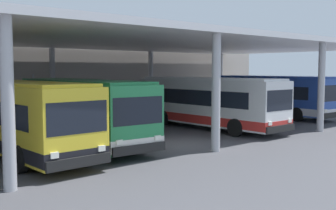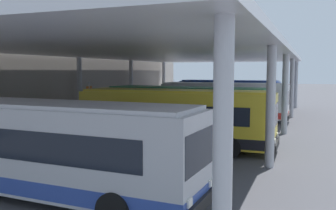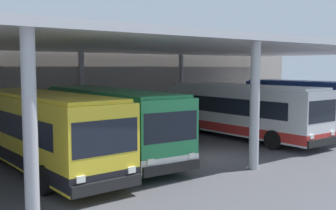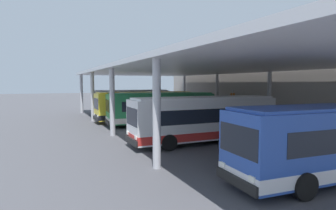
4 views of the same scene
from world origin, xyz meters
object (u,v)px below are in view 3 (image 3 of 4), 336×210
Objects in this scene: bus_second_bay at (42,130)px; bus_middle_bay at (109,122)px; banner_sign at (62,102)px; bus_departing at (308,101)px; bench_waiting at (110,117)px; bus_far_bay at (243,111)px.

bus_second_bay is 0.99× the size of bus_middle_bay.
banner_sign reaches higher than bus_middle_bay.
bus_departing reaches higher than bench_waiting.
bench_waiting is at bearing 148.38° from bus_departing.
banner_sign reaches higher than bus_departing.
bus_departing is at bearing 9.10° from bus_far_bay.
bus_far_bay is at bearing -67.35° from bench_waiting.
bus_second_bay and bus_departing have the same top height.
banner_sign reaches higher than bus_second_bay.
bus_second_bay is 9.41m from banner_sign.
bus_departing is (20.82, 1.47, 0.00)m from bus_second_bay.
bus_middle_bay is at bearing 8.45° from bus_second_bay.
banner_sign is at bearing 157.41° from bus_departing.
bus_departing is at bearing 3.18° from bus_middle_bay.
bus_second_bay is at bearing -132.26° from bench_waiting.
bus_middle_bay and bus_departing have the same top height.
bus_far_bay is 9.90m from bench_waiting.
bus_second_bay is 12.42m from bench_waiting.
bus_second_bay is 12.12m from bus_far_bay.
bus_far_bay reaches higher than bench_waiting.
bus_middle_bay and bus_far_bay have the same top height.
bench_waiting is (-3.79, 9.09, -0.99)m from bus_far_bay.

